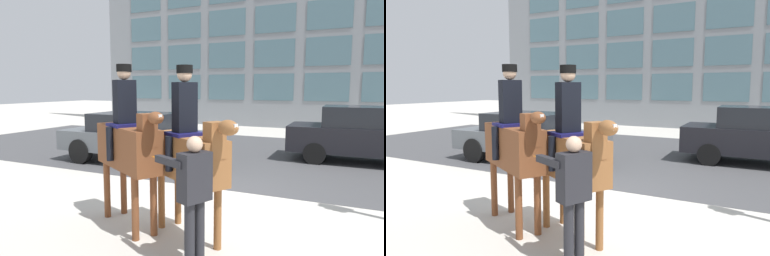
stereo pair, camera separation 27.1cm
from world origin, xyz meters
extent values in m
plane|color=beige|center=(0.00, 0.00, 0.00)|extent=(80.00, 80.00, 0.00)
cube|color=#444447|center=(0.00, 4.75, 0.00)|extent=(25.18, 8.50, 0.01)
cube|color=slate|center=(-9.69, 12.83, 2.28)|extent=(2.22, 0.02, 1.48)
cube|color=slate|center=(-6.92, 12.83, 2.28)|extent=(2.22, 0.02, 1.48)
cube|color=slate|center=(-4.15, 12.83, 2.28)|extent=(2.22, 0.02, 1.48)
cube|color=slate|center=(-1.38, 12.83, 2.28)|extent=(2.22, 0.02, 1.48)
cube|color=slate|center=(1.38, 12.83, 2.28)|extent=(2.22, 0.02, 1.48)
cube|color=slate|center=(-9.69, 12.83, 4.13)|extent=(2.22, 0.02, 1.48)
cube|color=slate|center=(-6.92, 12.83, 4.13)|extent=(2.22, 0.02, 1.48)
cube|color=slate|center=(-4.15, 12.83, 4.13)|extent=(2.22, 0.02, 1.48)
cube|color=slate|center=(-1.38, 12.83, 4.13)|extent=(2.22, 0.02, 1.48)
cube|color=slate|center=(1.38, 12.83, 4.13)|extent=(2.22, 0.02, 1.48)
cube|color=slate|center=(-9.69, 12.83, 5.99)|extent=(2.22, 0.02, 1.48)
cube|color=slate|center=(-6.92, 12.83, 5.99)|extent=(2.22, 0.02, 1.48)
cube|color=slate|center=(-4.15, 12.83, 5.99)|extent=(2.22, 0.02, 1.48)
cube|color=slate|center=(-1.38, 12.83, 5.99)|extent=(2.22, 0.02, 1.48)
cube|color=slate|center=(1.38, 12.83, 5.99)|extent=(2.22, 0.02, 1.48)
cube|color=slate|center=(-9.69, 12.83, 7.84)|extent=(2.22, 0.02, 1.48)
cube|color=brown|center=(-0.60, -2.00, 1.31)|extent=(1.58, 1.17, 0.67)
cylinder|color=brown|center=(-0.04, -2.15, 0.49)|extent=(0.11, 0.11, 0.97)
cylinder|color=brown|center=(-0.19, -2.42, 0.49)|extent=(0.11, 0.11, 0.97)
cylinder|color=brown|center=(-1.01, -1.58, 0.49)|extent=(0.11, 0.11, 0.97)
cylinder|color=brown|center=(-1.17, -1.85, 0.49)|extent=(0.11, 0.11, 0.97)
cube|color=brown|center=(-0.01, -2.35, 1.65)|extent=(0.29, 0.31, 0.48)
cube|color=#382314|center=(-0.11, -2.29, 1.67)|extent=(0.07, 0.09, 0.44)
ellipsoid|color=brown|center=(0.22, -2.48, 1.85)|extent=(0.35, 0.31, 0.17)
cube|color=silver|center=(0.29, -2.52, 1.87)|extent=(0.11, 0.09, 0.07)
cylinder|color=#382314|center=(-1.32, -1.58, 1.20)|extent=(0.09, 0.09, 0.55)
cube|color=#14144C|center=(-0.67, -1.96, 1.67)|extent=(0.65, 0.65, 0.05)
cube|color=black|center=(-0.67, -1.96, 2.04)|extent=(0.35, 0.39, 0.69)
sphere|color=#D1A889|center=(-0.67, -1.96, 2.49)|extent=(0.22, 0.22, 0.22)
cylinder|color=black|center=(-0.67, -1.96, 2.57)|extent=(0.24, 0.24, 0.12)
cylinder|color=black|center=(-0.53, -1.73, 1.38)|extent=(0.11, 0.11, 0.54)
cylinder|color=black|center=(-0.81, -2.19, 1.38)|extent=(0.11, 0.11, 0.54)
cube|color=brown|center=(0.47, -2.00, 1.24)|extent=(1.52, 1.18, 0.64)
cylinder|color=brown|center=(1.01, -2.17, 0.46)|extent=(0.11, 0.11, 0.92)
cylinder|color=brown|center=(0.85, -2.43, 0.46)|extent=(0.11, 0.11, 0.92)
cylinder|color=brown|center=(0.09, -1.58, 0.46)|extent=(0.11, 0.11, 0.92)
cylinder|color=brown|center=(-0.08, -1.84, 0.46)|extent=(0.11, 0.11, 0.92)
cube|color=brown|center=(1.03, -2.36, 1.58)|extent=(0.30, 0.31, 0.48)
cube|color=black|center=(0.93, -2.30, 1.60)|extent=(0.08, 0.09, 0.43)
ellipsoid|color=brown|center=(1.27, -2.51, 1.77)|extent=(0.38, 0.34, 0.19)
cube|color=silver|center=(1.35, -2.56, 1.79)|extent=(0.13, 0.10, 0.08)
cylinder|color=black|center=(-0.21, -1.58, 1.14)|extent=(0.09, 0.09, 0.55)
cube|color=#14144C|center=(0.40, -1.96, 1.58)|extent=(0.64, 0.65, 0.05)
cube|color=black|center=(0.40, -1.96, 1.98)|extent=(0.36, 0.39, 0.73)
sphere|color=#D1A889|center=(0.40, -1.96, 2.45)|extent=(0.22, 0.22, 0.22)
cylinder|color=black|center=(0.40, -1.96, 2.53)|extent=(0.24, 0.24, 0.12)
cylinder|color=black|center=(0.55, -1.73, 1.31)|extent=(0.11, 0.11, 0.51)
cylinder|color=black|center=(0.26, -2.19, 1.31)|extent=(0.11, 0.11, 0.51)
cylinder|color=#232328|center=(0.90, -2.84, 0.44)|extent=(0.13, 0.13, 0.87)
cylinder|color=#232328|center=(0.97, -2.70, 0.44)|extent=(0.13, 0.13, 0.87)
cube|color=#232328|center=(0.93, -2.77, 1.18)|extent=(0.38, 0.46, 0.61)
sphere|color=#D1A889|center=(0.93, -2.77, 1.58)|extent=(0.20, 0.20, 0.20)
cube|color=#232328|center=(0.61, -2.81, 1.35)|extent=(0.53, 0.33, 0.09)
cone|color=orange|center=(0.30, -2.65, 1.35)|extent=(0.18, 0.12, 0.04)
cube|color=#51565B|center=(-3.21, 2.12, 0.66)|extent=(4.62, 1.94, 0.59)
cube|color=black|center=(-3.32, 2.12, 1.23)|extent=(2.31, 1.71, 0.53)
cylinder|color=black|center=(-1.77, 1.22, 0.37)|extent=(0.74, 0.23, 0.74)
cylinder|color=black|center=(-1.77, 3.01, 0.37)|extent=(0.74, 0.23, 0.74)
cylinder|color=black|center=(-4.64, 1.22, 0.37)|extent=(0.74, 0.23, 0.74)
cylinder|color=black|center=(-4.64, 3.01, 0.37)|extent=(0.74, 0.23, 0.74)
cube|color=black|center=(3.08, 4.88, 0.71)|extent=(4.44, 1.76, 0.77)
cube|color=black|center=(2.97, 4.88, 1.40)|extent=(2.22, 1.55, 0.61)
cylinder|color=black|center=(1.70, 4.07, 0.32)|extent=(0.65, 0.21, 0.65)
cylinder|color=black|center=(1.70, 5.69, 0.32)|extent=(0.65, 0.21, 0.65)
camera|label=1|loc=(2.63, -6.47, 2.27)|focal=32.00mm
camera|label=2|loc=(2.87, -6.35, 2.27)|focal=32.00mm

